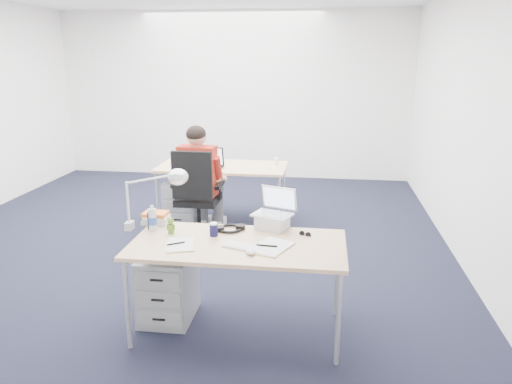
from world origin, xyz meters
TOP-DOWN VIEW (x-y plane):
  - floor at (0.00, 0.00)m, footprint 7.00×7.00m
  - room at (0.00, 0.00)m, footprint 6.02×7.02m
  - desk_near at (0.96, -1.57)m, footprint 1.60×0.80m
  - desk_far at (0.31, 1.01)m, footprint 1.60×0.80m
  - office_chair at (0.17, 0.28)m, footprint 0.69×0.69m
  - seated_person at (0.18, 0.47)m, footprint 0.43×0.75m
  - drawer_pedestal_near at (0.36, -1.45)m, footprint 0.40×0.50m
  - drawer_pedestal_far at (-0.18, 0.89)m, footprint 0.40×0.50m
  - silver_laptop at (1.18, -1.22)m, footprint 0.36×0.33m
  - wireless_keyboard at (1.01, -1.66)m, footprint 0.32×0.21m
  - computer_mouse at (1.08, -1.77)m, footprint 0.09×0.12m
  - headphones at (0.85, -1.31)m, footprint 0.31×0.27m
  - can_koozie at (0.75, -1.45)m, footprint 0.08×0.08m
  - water_bottle at (0.24, -1.40)m, footprint 0.08×0.08m
  - bear_figurine at (0.41, -1.45)m, footprint 0.07×0.05m
  - book_stack at (0.21, -1.22)m, footprint 0.22×0.17m
  - cordless_phone at (0.21, -1.37)m, footprint 0.04×0.03m
  - papers_left at (0.54, -1.69)m, footprint 0.27×0.33m
  - papers_right at (1.21, -1.64)m, footprint 0.33×0.39m
  - sunglasses at (1.45, -1.35)m, footprint 0.11×0.08m
  - desk_lamp at (0.21, -1.40)m, footprint 0.50×0.35m
  - dark_laptop at (0.15, 0.81)m, footprint 0.41×0.40m
  - far_cup at (0.98, 1.17)m, footprint 0.07×0.07m
  - far_papers at (0.03, 1.15)m, footprint 0.21×0.28m

SIDE VIEW (x-z plane):
  - floor at x=0.00m, z-range 0.00..0.00m
  - drawer_pedestal_near at x=0.36m, z-range 0.00..0.55m
  - drawer_pedestal_far at x=-0.18m, z-range 0.00..0.55m
  - office_chair at x=0.17m, z-range -0.24..0.85m
  - seated_person at x=0.18m, z-range 0.00..1.32m
  - desk_near at x=0.96m, z-range 0.32..1.05m
  - desk_far at x=0.31m, z-range 0.32..1.05m
  - far_papers at x=0.03m, z-range 0.73..0.74m
  - papers_left at x=0.54m, z-range 0.73..0.74m
  - papers_right at x=1.21m, z-range 0.73..0.74m
  - wireless_keyboard at x=1.01m, z-range 0.73..0.74m
  - sunglasses at x=1.45m, z-range 0.73..0.75m
  - computer_mouse at x=1.08m, z-range 0.73..0.77m
  - headphones at x=0.85m, z-range 0.73..0.77m
  - far_cup at x=0.98m, z-range 0.73..0.82m
  - book_stack at x=0.21m, z-range 0.73..0.82m
  - can_koozie at x=0.75m, z-range 0.73..0.83m
  - bear_figurine at x=0.41m, z-range 0.73..0.86m
  - cordless_phone at x=0.21m, z-range 0.73..0.87m
  - water_bottle at x=0.24m, z-range 0.73..0.94m
  - dark_laptop at x=0.15m, z-range 0.73..1.00m
  - silver_laptop at x=1.18m, z-range 0.73..1.05m
  - desk_lamp at x=0.21m, z-range 0.73..1.27m
  - room at x=0.00m, z-range 0.31..3.12m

